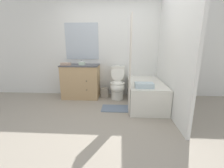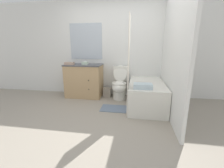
{
  "view_description": "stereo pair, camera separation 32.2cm",
  "coord_description": "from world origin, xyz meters",
  "px_view_note": "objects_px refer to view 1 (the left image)",
  "views": [
    {
      "loc": [
        0.28,
        -2.47,
        1.32
      ],
      "look_at": [
        0.09,
        0.72,
        0.52
      ],
      "focal_mm": 24.0,
      "sensor_mm": 36.0,
      "label": 1
    },
    {
      "loc": [
        0.6,
        -2.43,
        1.32
      ],
      "look_at": [
        0.09,
        0.72,
        0.52
      ],
      "focal_mm": 24.0,
      "sensor_mm": 36.0,
      "label": 2
    }
  ],
  "objects_px": {
    "toilet": "(117,84)",
    "wastebasket": "(105,93)",
    "vanity_cabinet": "(81,81)",
    "bath_towel_folded": "(144,85)",
    "hand_towel_folded": "(66,64)",
    "bathtub": "(145,93)",
    "tissue_box": "(82,63)",
    "sink_faucet": "(82,63)",
    "bath_mat": "(115,108)"
  },
  "relations": [
    {
      "from": "tissue_box",
      "to": "wastebasket",
      "type": "bearing_deg",
      "value": 8.74
    },
    {
      "from": "tissue_box",
      "to": "hand_towel_folded",
      "type": "xyz_separation_m",
      "value": [
        -0.38,
        -0.11,
        -0.01
      ]
    },
    {
      "from": "bathtub",
      "to": "bath_mat",
      "type": "relative_size",
      "value": 2.37
    },
    {
      "from": "hand_towel_folded",
      "to": "bathtub",
      "type": "bearing_deg",
      "value": -8.13
    },
    {
      "from": "vanity_cabinet",
      "to": "bath_towel_folded",
      "type": "relative_size",
      "value": 2.65
    },
    {
      "from": "bathtub",
      "to": "wastebasket",
      "type": "bearing_deg",
      "value": 154.62
    },
    {
      "from": "tissue_box",
      "to": "hand_towel_folded",
      "type": "bearing_deg",
      "value": -163.91
    },
    {
      "from": "sink_faucet",
      "to": "bath_towel_folded",
      "type": "distance_m",
      "value": 1.89
    },
    {
      "from": "sink_faucet",
      "to": "hand_towel_folded",
      "type": "bearing_deg",
      "value": -133.3
    },
    {
      "from": "bathtub",
      "to": "toilet",
      "type": "bearing_deg",
      "value": 149.69
    },
    {
      "from": "vanity_cabinet",
      "to": "sink_faucet",
      "type": "height_order",
      "value": "sink_faucet"
    },
    {
      "from": "vanity_cabinet",
      "to": "toilet",
      "type": "height_order",
      "value": "vanity_cabinet"
    },
    {
      "from": "bathtub",
      "to": "sink_faucet",
      "type": "bearing_deg",
      "value": 159.13
    },
    {
      "from": "sink_faucet",
      "to": "bathtub",
      "type": "bearing_deg",
      "value": -20.87
    },
    {
      "from": "bath_towel_folded",
      "to": "sink_faucet",
      "type": "bearing_deg",
      "value": 143.78
    },
    {
      "from": "toilet",
      "to": "bath_towel_folded",
      "type": "distance_m",
      "value": 1.05
    },
    {
      "from": "toilet",
      "to": "bathtub",
      "type": "relative_size",
      "value": 0.6
    },
    {
      "from": "vanity_cabinet",
      "to": "sink_faucet",
      "type": "bearing_deg",
      "value": 90.0
    },
    {
      "from": "hand_towel_folded",
      "to": "tissue_box",
      "type": "bearing_deg",
      "value": 16.09
    },
    {
      "from": "bathtub",
      "to": "hand_towel_folded",
      "type": "xyz_separation_m",
      "value": [
        -1.93,
        0.28,
        0.63
      ]
    },
    {
      "from": "toilet",
      "to": "wastebasket",
      "type": "relative_size",
      "value": 3.53
    },
    {
      "from": "bath_towel_folded",
      "to": "bathtub",
      "type": "bearing_deg",
      "value": 77.44
    },
    {
      "from": "vanity_cabinet",
      "to": "hand_towel_folded",
      "type": "bearing_deg",
      "value": -153.71
    },
    {
      "from": "tissue_box",
      "to": "bath_towel_folded",
      "type": "relative_size",
      "value": 0.4
    },
    {
      "from": "toilet",
      "to": "bath_towel_folded",
      "type": "bearing_deg",
      "value": -57.9
    },
    {
      "from": "sink_faucet",
      "to": "bath_mat",
      "type": "height_order",
      "value": "sink_faucet"
    },
    {
      "from": "toilet",
      "to": "wastebasket",
      "type": "distance_m",
      "value": 0.43
    },
    {
      "from": "vanity_cabinet",
      "to": "bath_towel_folded",
      "type": "height_order",
      "value": "vanity_cabinet"
    },
    {
      "from": "hand_towel_folded",
      "to": "bath_towel_folded",
      "type": "distance_m",
      "value": 2.0
    },
    {
      "from": "toilet",
      "to": "bath_towel_folded",
      "type": "height_order",
      "value": "toilet"
    },
    {
      "from": "vanity_cabinet",
      "to": "bath_towel_folded",
      "type": "distance_m",
      "value": 1.77
    },
    {
      "from": "vanity_cabinet",
      "to": "bath_mat",
      "type": "relative_size",
      "value": 1.59
    },
    {
      "from": "hand_towel_folded",
      "to": "sink_faucet",
      "type": "bearing_deg",
      "value": 46.7
    },
    {
      "from": "sink_faucet",
      "to": "bath_towel_folded",
      "type": "xyz_separation_m",
      "value": [
        1.5,
        -1.1,
        -0.32
      ]
    },
    {
      "from": "bathtub",
      "to": "bath_towel_folded",
      "type": "distance_m",
      "value": 0.59
    },
    {
      "from": "sink_faucet",
      "to": "wastebasket",
      "type": "bearing_deg",
      "value": -13.06
    },
    {
      "from": "wastebasket",
      "to": "bath_mat",
      "type": "xyz_separation_m",
      "value": [
        0.32,
        -0.78,
        -0.11
      ]
    },
    {
      "from": "sink_faucet",
      "to": "bath_mat",
      "type": "distance_m",
      "value": 1.59
    },
    {
      "from": "toilet",
      "to": "wastebasket",
      "type": "xyz_separation_m",
      "value": [
        -0.34,
        0.09,
        -0.26
      ]
    },
    {
      "from": "vanity_cabinet",
      "to": "hand_towel_folded",
      "type": "xyz_separation_m",
      "value": [
        -0.32,
        -0.16,
        0.46
      ]
    },
    {
      "from": "toilet",
      "to": "bath_mat",
      "type": "bearing_deg",
      "value": -92.01
    },
    {
      "from": "bath_towel_folded",
      "to": "wastebasket",
      "type": "bearing_deg",
      "value": 132.72
    },
    {
      "from": "bathtub",
      "to": "bath_mat",
      "type": "xyz_separation_m",
      "value": [
        -0.68,
        -0.31,
        -0.27
      ]
    },
    {
      "from": "sink_faucet",
      "to": "bath_towel_folded",
      "type": "height_order",
      "value": "sink_faucet"
    },
    {
      "from": "hand_towel_folded",
      "to": "wastebasket",
      "type": "bearing_deg",
      "value": 11.73
    },
    {
      "from": "tissue_box",
      "to": "bath_mat",
      "type": "bearing_deg",
      "value": -38.34
    },
    {
      "from": "wastebasket",
      "to": "tissue_box",
      "type": "relative_size",
      "value": 1.68
    },
    {
      "from": "sink_faucet",
      "to": "hand_towel_folded",
      "type": "height_order",
      "value": "sink_faucet"
    },
    {
      "from": "vanity_cabinet",
      "to": "sink_faucet",
      "type": "distance_m",
      "value": 0.5
    },
    {
      "from": "sink_faucet",
      "to": "toilet",
      "type": "height_order",
      "value": "sink_faucet"
    }
  ]
}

